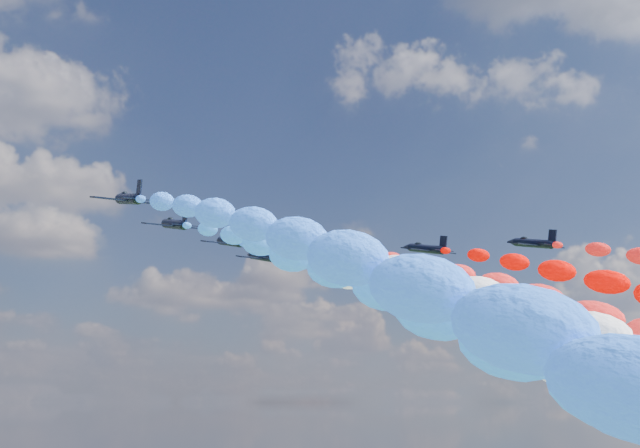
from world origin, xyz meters
TOP-DOWN VIEW (x-y plane):
  - jet_0 at (-33.29, -6.63)m, footprint 9.58×13.11m
  - trail_0 at (-33.29, -65.95)m, footprint 6.19×114.28m
  - jet_1 at (-23.00, 5.70)m, footprint 9.60×13.13m
  - trail_1 at (-23.00, -53.62)m, footprint 6.19×114.28m
  - jet_2 at (-10.63, 14.66)m, footprint 9.75×13.24m
  - trail_2 at (-10.63, -44.66)m, footprint 6.19×114.28m
  - jet_3 at (-0.42, 12.31)m, footprint 9.58×13.11m
  - trail_3 at (-0.42, -47.02)m, footprint 6.19×114.28m
  - jet_4 at (-0.10, 25.41)m, footprint 9.78×13.26m
  - trail_4 at (-0.10, -33.92)m, footprint 6.19×114.28m
  - jet_5 at (10.88, 14.04)m, footprint 9.93×13.36m
  - trail_5 at (10.88, -45.29)m, footprint 6.19×114.28m
  - jet_6 at (20.86, 5.00)m, footprint 10.07×13.46m
  - jet_7 at (33.20, -7.40)m, footprint 9.84×13.30m

SIDE VIEW (x-z plane):
  - trail_0 at x=-33.29m, z-range 48.94..91.98m
  - trail_1 at x=-23.00m, z-range 48.94..91.98m
  - trail_2 at x=-10.63m, z-range 48.94..91.98m
  - trail_3 at x=-0.42m, z-range 48.94..91.98m
  - trail_4 at x=-0.10m, z-range 48.94..91.98m
  - trail_5 at x=10.88m, z-range 48.94..91.98m
  - jet_0 at x=-33.29m, z-range 87.31..92.74m
  - jet_1 at x=-23.00m, z-range 87.31..92.74m
  - jet_2 at x=-10.63m, z-range 87.31..92.74m
  - jet_3 at x=-0.42m, z-range 87.31..92.74m
  - jet_4 at x=-0.10m, z-range 87.31..92.74m
  - jet_5 at x=10.88m, z-range 87.31..92.74m
  - jet_6 at x=20.86m, z-range 87.31..92.74m
  - jet_7 at x=33.20m, z-range 87.31..92.74m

